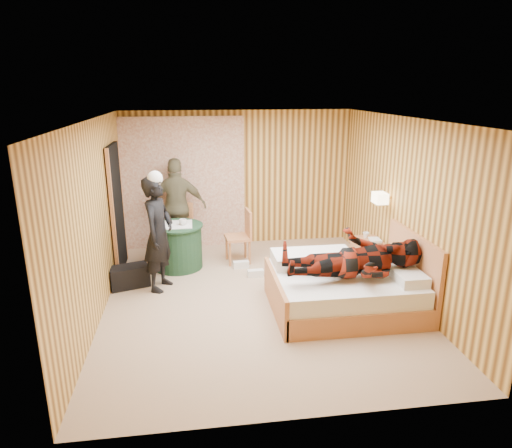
{
  "coord_description": "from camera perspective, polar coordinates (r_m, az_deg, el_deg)",
  "views": [
    {
      "loc": [
        -0.85,
        -5.86,
        2.88
      ],
      "look_at": [
        0.01,
        0.19,
        1.05
      ],
      "focal_mm": 32.0,
      "sensor_mm": 36.0,
      "label": 1
    }
  ],
  "objects": [
    {
      "name": "floor",
      "position": [
        6.59,
        0.16,
        -9.27
      ],
      "size": [
        4.2,
        5.0,
        0.01
      ],
      "primitive_type": "cube",
      "color": "tan",
      "rests_on": "ground"
    },
    {
      "name": "ceiling",
      "position": [
        5.93,
        0.18,
        12.99
      ],
      "size": [
        4.2,
        5.0,
        0.01
      ],
      "primitive_type": "cube",
      "color": "white",
      "rests_on": "wall_back"
    },
    {
      "name": "wall_back",
      "position": [
        8.56,
        -2.24,
        5.68
      ],
      "size": [
        4.2,
        0.02,
        2.5
      ],
      "primitive_type": "cube",
      "color": "#EABA5A",
      "rests_on": "floor"
    },
    {
      "name": "wall_left",
      "position": [
        6.21,
        -19.38,
        0.48
      ],
      "size": [
        0.02,
        5.0,
        2.5
      ],
      "primitive_type": "cube",
      "color": "#EABA5A",
      "rests_on": "floor"
    },
    {
      "name": "wall_right",
      "position": [
        6.76,
        18.08,
        1.88
      ],
      "size": [
        0.02,
        5.0,
        2.5
      ],
      "primitive_type": "cube",
      "color": "#EABA5A",
      "rests_on": "floor"
    },
    {
      "name": "curtain",
      "position": [
        8.46,
        -8.96,
        5.01
      ],
      "size": [
        2.2,
        0.08,
        2.4
      ],
      "primitive_type": "cube",
      "color": "silver",
      "rests_on": "floor"
    },
    {
      "name": "doorway",
      "position": [
        7.59,
        -17.0,
        1.78
      ],
      "size": [
        0.06,
        0.9,
        2.05
      ],
      "primitive_type": "cube",
      "color": "black",
      "rests_on": "floor"
    },
    {
      "name": "wall_lamp",
      "position": [
        7.07,
        15.26,
        3.16
      ],
      "size": [
        0.26,
        0.24,
        0.16
      ],
      "color": "gold",
      "rests_on": "wall_right"
    },
    {
      "name": "bed",
      "position": [
        6.31,
        11.05,
        -7.82
      ],
      "size": [
        1.95,
        1.49,
        1.02
      ],
      "color": "tan",
      "rests_on": "floor"
    },
    {
      "name": "nightstand",
      "position": [
        7.53,
        13.76,
        -3.95
      ],
      "size": [
        0.43,
        0.58,
        0.56
      ],
      "color": "tan",
      "rests_on": "floor"
    },
    {
      "name": "round_table",
      "position": [
        7.64,
        -9.73,
        -2.71
      ],
      "size": [
        0.84,
        0.84,
        0.75
      ],
      "color": "#22492B",
      "rests_on": "floor"
    },
    {
      "name": "chair_far",
      "position": [
        8.22,
        -9.48,
        -0.1
      ],
      "size": [
        0.54,
        0.54,
        0.93
      ],
      "rotation": [
        0.0,
        0.0,
        -0.37
      ],
      "color": "tan",
      "rests_on": "floor"
    },
    {
      "name": "chair_near",
      "position": [
        7.73,
        -1.72,
        -1.03
      ],
      "size": [
        0.45,
        0.45,
        0.91
      ],
      "rotation": [
        0.0,
        0.0,
        -1.48
      ],
      "color": "tan",
      "rests_on": "floor"
    },
    {
      "name": "duffel_bag",
      "position": [
        7.15,
        -15.58,
        -6.33
      ],
      "size": [
        0.64,
        0.47,
        0.32
      ],
      "primitive_type": "cube",
      "rotation": [
        0.0,
        0.0,
        0.32
      ],
      "color": "black",
      "rests_on": "floor"
    },
    {
      "name": "sneaker_left",
      "position": [
        7.62,
        -1.88,
        -5.09
      ],
      "size": [
        0.26,
        0.12,
        0.12
      ],
      "primitive_type": "cube",
      "rotation": [
        0.0,
        0.0,
        0.06
      ],
      "color": "white",
      "rests_on": "floor"
    },
    {
      "name": "sneaker_right",
      "position": [
        7.28,
        -0.06,
        -6.17
      ],
      "size": [
        0.26,
        0.12,
        0.11
      ],
      "primitive_type": "cube",
      "rotation": [
        0.0,
        0.0,
        0.06
      ],
      "color": "white",
      "rests_on": "floor"
    },
    {
      "name": "woman_standing",
      "position": [
        6.76,
        -12.1,
        -1.23
      ],
      "size": [
        0.6,
        0.72,
        1.69
      ],
      "primitive_type": "imported",
      "rotation": [
        0.0,
        0.0,
        1.21
      ],
      "color": "black",
      "rests_on": "floor"
    },
    {
      "name": "man_at_table",
      "position": [
        8.18,
        -9.79,
        2.14
      ],
      "size": [
        1.03,
        0.46,
        1.72
      ],
      "primitive_type": "imported",
      "rotation": [
        0.0,
        0.0,
        3.1
      ],
      "color": "brown",
      "rests_on": "floor"
    },
    {
      "name": "man_on_bed",
      "position": [
        5.89,
        12.3,
        -2.97
      ],
      "size": [
        0.86,
        0.67,
        1.77
      ],
      "primitive_type": "imported",
      "rotation": [
        0.0,
        1.57,
        0.0
      ],
      "color": "#681709",
      "rests_on": "bed"
    },
    {
      "name": "book_lower",
      "position": [
        7.4,
        14.05,
        -2.05
      ],
      "size": [
        0.2,
        0.24,
        0.02
      ],
      "primitive_type": "imported",
      "rotation": [
        0.0,
        0.0,
        -0.14
      ],
      "color": "white",
      "rests_on": "nightstand"
    },
    {
      "name": "book_upper",
      "position": [
        7.39,
        14.06,
        -1.9
      ],
      "size": [
        0.18,
        0.23,
        0.02
      ],
      "primitive_type": "imported",
      "rotation": [
        0.0,
        0.0,
        -0.07
      ],
      "color": "white",
      "rests_on": "nightstand"
    },
    {
      "name": "cup_nightstand",
      "position": [
        7.54,
        13.56,
        -1.35
      ],
      "size": [
        0.1,
        0.1,
        0.09
      ],
      "primitive_type": "imported",
      "rotation": [
        0.0,
        0.0,
        0.05
      ],
      "color": "white",
      "rests_on": "nightstand"
    },
    {
      "name": "cup_table",
      "position": [
        7.46,
        -9.13,
        0.24
      ],
      "size": [
        0.15,
        0.15,
        0.1
      ],
      "primitive_type": "imported",
      "rotation": [
        0.0,
        0.0,
        0.3
      ],
      "color": "white",
      "rests_on": "round_table"
    }
  ]
}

